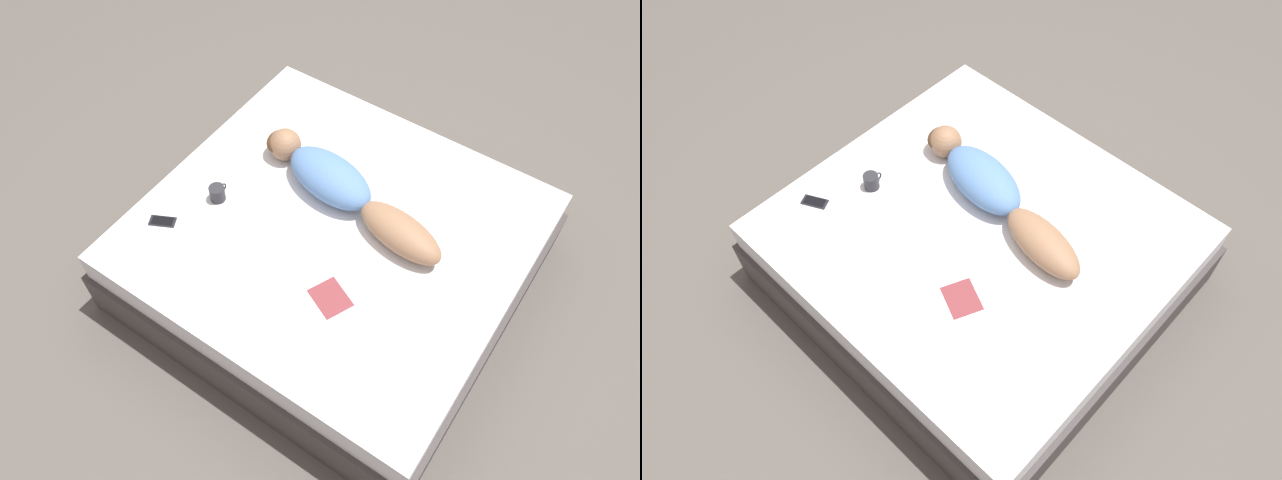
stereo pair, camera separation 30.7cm
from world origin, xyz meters
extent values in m
plane|color=#4C4742|center=(0.00, 0.00, 0.00)|extent=(12.00, 12.00, 0.00)
cube|color=#383333|center=(0.00, 0.00, 0.16)|extent=(1.93, 2.05, 0.32)
cube|color=silver|center=(0.00, 0.00, 0.42)|extent=(1.87, 1.99, 0.19)
ellipsoid|color=brown|center=(0.10, -0.34, 0.60)|extent=(0.31, 0.56, 0.17)
ellipsoid|color=#476B9E|center=(0.20, 0.16, 0.61)|extent=(0.39, 0.60, 0.20)
ellipsoid|color=#472D19|center=(0.27, 0.54, 0.61)|extent=(0.22, 0.21, 0.10)
sphere|color=brown|center=(0.27, 0.52, 0.61)|extent=(0.19, 0.19, 0.19)
cube|color=white|center=(-0.62, -0.13, 0.52)|extent=(0.35, 0.36, 0.01)
cube|color=white|center=(-0.39, -0.24, 0.52)|extent=(0.35, 0.36, 0.01)
cube|color=maroon|center=(-0.39, -0.24, 0.52)|extent=(0.23, 0.25, 0.00)
cylinder|color=#232328|center=(-0.21, 0.64, 0.56)|extent=(0.09, 0.09, 0.09)
cylinder|color=black|center=(-0.21, 0.64, 0.60)|extent=(0.07, 0.07, 0.01)
torus|color=#232328|center=(-0.16, 0.64, 0.56)|extent=(0.06, 0.01, 0.06)
cube|color=black|center=(-0.51, 0.79, 0.52)|extent=(0.13, 0.16, 0.01)
cube|color=black|center=(-0.51, 0.79, 0.52)|extent=(0.10, 0.13, 0.00)
camera|label=1|loc=(-1.72, -1.08, 3.22)|focal=35.00mm
camera|label=2|loc=(-1.53, -1.32, 3.22)|focal=35.00mm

